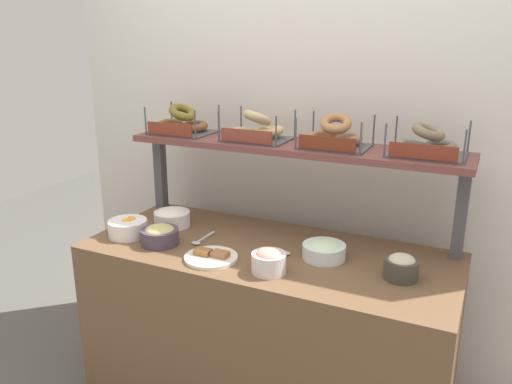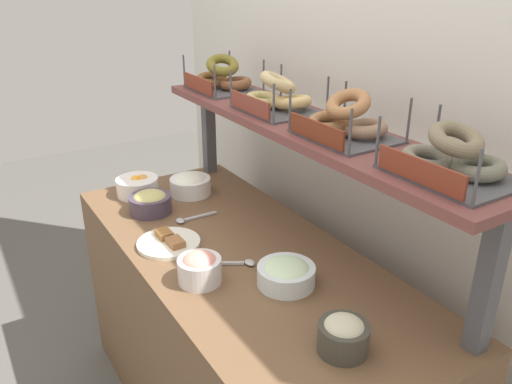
% 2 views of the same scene
% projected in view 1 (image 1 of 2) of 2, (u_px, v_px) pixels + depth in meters
% --- Properties ---
extents(back_wall, '(2.84, 0.06, 2.40)m').
position_uv_depth(back_wall, '(312.00, 149.00, 2.65)').
color(back_wall, silver).
rests_on(back_wall, ground_plane).
extents(deli_counter, '(1.64, 0.70, 0.85)m').
position_uv_depth(deli_counter, '(268.00, 334.00, 2.41)').
color(deli_counter, brown).
rests_on(deli_counter, ground_plane).
extents(shelf_riser_left, '(0.05, 0.05, 0.40)m').
position_uv_depth(shelf_riser_left, '(160.00, 173.00, 2.77)').
color(shelf_riser_left, '#4C4C51').
rests_on(shelf_riser_left, deli_counter).
extents(shelf_riser_right, '(0.05, 0.05, 0.40)m').
position_uv_depth(shelf_riser_right, '(461.00, 214.00, 2.14)').
color(shelf_riser_right, '#4C4C51').
rests_on(shelf_riser_right, deli_counter).
extents(upper_shelf, '(1.60, 0.32, 0.03)m').
position_uv_depth(upper_shelf, '(293.00, 147.00, 2.39)').
color(upper_shelf, brown).
rests_on(upper_shelf, shelf_riser_left).
extents(bowl_hummus, '(0.17, 0.17, 0.09)m').
position_uv_depth(bowl_hummus, '(160.00, 235.00, 2.33)').
color(bowl_hummus, '#463A4D').
rests_on(bowl_hummus, deli_counter).
extents(bowl_lox_spread, '(0.14, 0.14, 0.10)m').
position_uv_depth(bowl_lox_spread, '(269.00, 261.00, 2.05)').
color(bowl_lox_spread, silver).
rests_on(bowl_lox_spread, deli_counter).
extents(bowl_tuna_salad, '(0.14, 0.14, 0.10)m').
position_uv_depth(bowl_tuna_salad, '(401.00, 267.00, 2.00)').
color(bowl_tuna_salad, '#3E3D33').
rests_on(bowl_tuna_salad, deli_counter).
extents(bowl_scallion_spread, '(0.18, 0.18, 0.08)m').
position_uv_depth(bowl_scallion_spread, '(324.00, 250.00, 2.19)').
color(bowl_scallion_spread, white).
rests_on(bowl_scallion_spread, deli_counter).
extents(bowl_cream_cheese, '(0.18, 0.18, 0.09)m').
position_uv_depth(bowl_cream_cheese, '(172.00, 217.00, 2.56)').
color(bowl_cream_cheese, white).
rests_on(bowl_cream_cheese, deli_counter).
extents(bowl_fruit_salad, '(0.18, 0.18, 0.09)m').
position_uv_depth(bowl_fruit_salad, '(128.00, 227.00, 2.43)').
color(bowl_fruit_salad, white).
rests_on(bowl_fruit_salad, deli_counter).
extents(serving_plate_white, '(0.23, 0.23, 0.04)m').
position_uv_depth(serving_plate_white, '(211.00, 257.00, 2.18)').
color(serving_plate_white, white).
rests_on(serving_plate_white, deli_counter).
extents(serving_spoon_near_plate, '(0.04, 0.18, 0.01)m').
position_uv_depth(serving_spoon_near_plate, '(201.00, 240.00, 2.37)').
color(serving_spoon_near_plate, '#B7B7BC').
rests_on(serving_spoon_near_plate, deli_counter).
extents(serving_spoon_by_edge, '(0.11, 0.16, 0.01)m').
position_uv_depth(serving_spoon_by_edge, '(278.00, 255.00, 2.21)').
color(serving_spoon_by_edge, '#B7B7BC').
rests_on(serving_spoon_by_edge, deli_counter).
extents(bagel_basket_cinnamon_raisin, '(0.30, 0.26, 0.15)m').
position_uv_depth(bagel_basket_cinnamon_raisin, '(182.00, 124.00, 2.62)').
color(bagel_basket_cinnamon_raisin, '#4C4C51').
rests_on(bagel_basket_cinnamon_raisin, upper_shelf).
extents(bagel_basket_plain, '(0.30, 0.24, 0.15)m').
position_uv_depth(bagel_basket_plain, '(257.00, 130.00, 2.45)').
color(bagel_basket_plain, '#4C4C51').
rests_on(bagel_basket_plain, upper_shelf).
extents(bagel_basket_everything, '(0.30, 0.25, 0.15)m').
position_uv_depth(bagel_basket_everything, '(335.00, 137.00, 2.29)').
color(bagel_basket_everything, '#4C4C51').
rests_on(bagel_basket_everything, upper_shelf).
extents(bagel_basket_poppy, '(0.31, 0.26, 0.14)m').
position_uv_depth(bagel_basket_poppy, '(427.00, 145.00, 2.14)').
color(bagel_basket_poppy, '#4C4C51').
rests_on(bagel_basket_poppy, upper_shelf).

